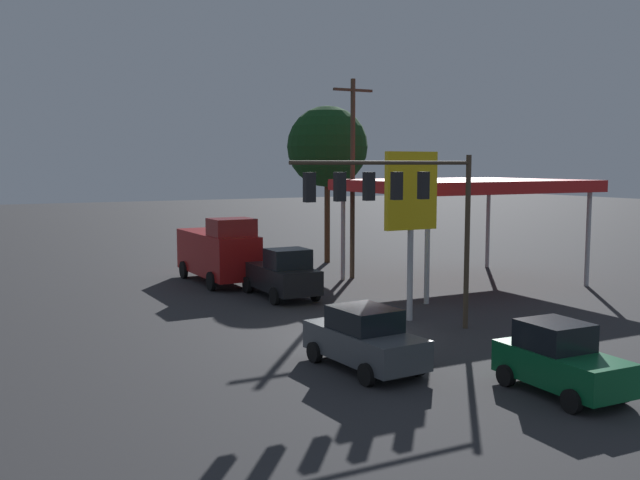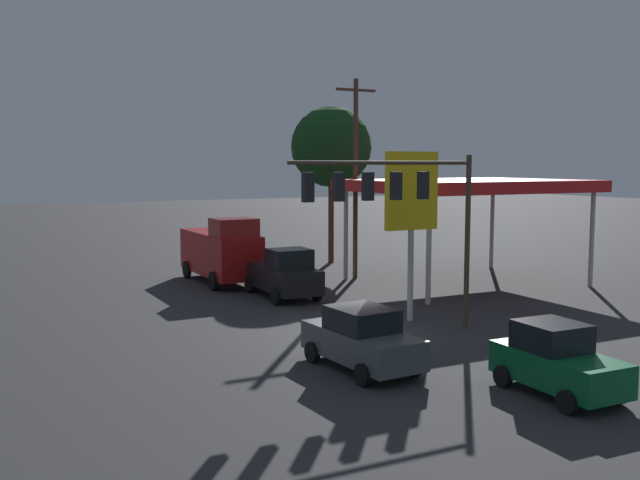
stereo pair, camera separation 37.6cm
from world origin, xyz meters
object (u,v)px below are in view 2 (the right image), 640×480
object	(u,v)px
traffic_signal_assembly	(396,198)
delivery_truck	(221,251)
price_sign	(411,199)
pickup_parked	(283,274)
utility_pole	(356,175)
hatchback_crossing	(557,361)
sedan_far	(362,339)
street_tree	(331,147)

from	to	relation	value
traffic_signal_assembly	delivery_truck	bearing A→B (deg)	-83.53
traffic_signal_assembly	price_sign	xyz separation A→B (m)	(-2.13, -2.15, -0.17)
pickup_parked	price_sign	bearing A→B (deg)	20.64
utility_pole	hatchback_crossing	bearing A→B (deg)	75.80
price_sign	hatchback_crossing	size ratio (longest dim) A/B	1.77
traffic_signal_assembly	delivery_truck	size ratio (longest dim) A/B	1.11
pickup_parked	sedan_far	world-z (taller)	pickup_parked
hatchback_crossing	sedan_far	size ratio (longest dim) A/B	0.85
traffic_signal_assembly	price_sign	distance (m)	3.03
hatchback_crossing	sedan_far	world-z (taller)	hatchback_crossing
traffic_signal_assembly	pickup_parked	bearing A→B (deg)	-87.47
hatchback_crossing	sedan_far	distance (m)	5.74
pickup_parked	sedan_far	distance (m)	12.30
price_sign	street_tree	xyz separation A→B (m)	(-5.14, -16.62, 2.47)
street_tree	pickup_parked	bearing A→B (deg)	51.65
traffic_signal_assembly	hatchback_crossing	xyz separation A→B (m)	(-0.43, 7.46, -4.15)
traffic_signal_assembly	utility_pole	bearing A→B (deg)	-113.67
price_sign	pickup_parked	distance (m)	8.30
traffic_signal_assembly	sedan_far	size ratio (longest dim) A/B	1.68
price_sign	utility_pole	bearing A→B (deg)	-107.95
utility_pole	street_tree	distance (m)	6.70
traffic_signal_assembly	sedan_far	bearing A→B (deg)	43.43
traffic_signal_assembly	street_tree	size ratio (longest dim) A/B	0.76
price_sign	delivery_truck	bearing A→B (deg)	-72.93
hatchback_crossing	traffic_signal_assembly	bearing A→B (deg)	-175.43
traffic_signal_assembly	hatchback_crossing	size ratio (longest dim) A/B	1.97
pickup_parked	street_tree	bearing A→B (deg)	142.22
pickup_parked	delivery_truck	size ratio (longest dim) A/B	0.76
utility_pole	price_sign	size ratio (longest dim) A/B	1.60
sedan_far	delivery_truck	bearing A→B (deg)	171.07
price_sign	street_tree	world-z (taller)	street_tree
sedan_far	pickup_parked	bearing A→B (deg)	163.25
traffic_signal_assembly	utility_pole	xyz separation A→B (m)	(-5.49, -12.52, 0.64)
delivery_truck	street_tree	distance (m)	11.44
utility_pole	delivery_truck	world-z (taller)	utility_pole
traffic_signal_assembly	sedan_far	xyz separation A→B (m)	(3.10, 2.93, -4.14)
traffic_signal_assembly	pickup_parked	size ratio (longest dim) A/B	1.45
pickup_parked	street_tree	size ratio (longest dim) A/B	0.52
hatchback_crossing	delivery_truck	bearing A→B (deg)	-173.34
sedan_far	utility_pole	bearing A→B (deg)	146.85
pickup_parked	delivery_truck	world-z (taller)	delivery_truck
utility_pole	price_sign	xyz separation A→B (m)	(3.36, 10.37, -0.82)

